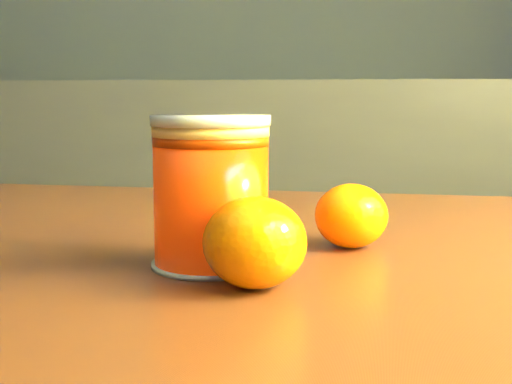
# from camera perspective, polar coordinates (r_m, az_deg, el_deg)

# --- Properties ---
(table) EXTENTS (1.02, 0.72, 0.76)m
(table) POSITION_cam_1_polar(r_m,az_deg,el_deg) (0.55, 1.70, -15.01)
(table) COLOR brown
(table) RESTS_ON ground
(juice_glass) EXTENTS (0.08, 0.08, 0.10)m
(juice_glass) POSITION_cam_1_polar(r_m,az_deg,el_deg) (0.49, -3.61, -0.05)
(juice_glass) COLOR #FF3805
(juice_glass) RESTS_ON table
(orange_front) EXTENTS (0.07, 0.07, 0.06)m
(orange_front) POSITION_cam_1_polar(r_m,az_deg,el_deg) (0.44, -0.10, -4.05)
(orange_front) COLOR orange
(orange_front) RESTS_ON table
(orange_back) EXTENTS (0.06, 0.06, 0.05)m
(orange_back) POSITION_cam_1_polar(r_m,az_deg,el_deg) (0.56, 7.63, -1.89)
(orange_back) COLOR orange
(orange_back) RESTS_ON table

